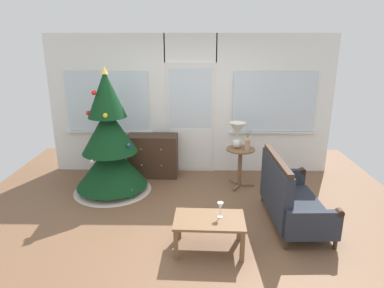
% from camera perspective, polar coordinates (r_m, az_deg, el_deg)
% --- Properties ---
extents(ground_plane, '(6.76, 6.76, 0.00)m').
position_cam_1_polar(ground_plane, '(4.79, -0.72, -13.49)').
color(ground_plane, brown).
extents(back_wall_with_door, '(5.20, 0.14, 2.55)m').
position_cam_1_polar(back_wall_with_door, '(6.31, -0.24, 6.55)').
color(back_wall_with_door, white).
rests_on(back_wall_with_door, ground).
extents(christmas_tree, '(1.29, 1.29, 2.06)m').
position_cam_1_polar(christmas_tree, '(5.69, -13.62, -0.60)').
color(christmas_tree, '#4C331E').
rests_on(christmas_tree, ground).
extents(dresser_cabinet, '(0.91, 0.46, 0.78)m').
position_cam_1_polar(dresser_cabinet, '(6.31, -6.55, -1.93)').
color(dresser_cabinet, '#3D281C').
rests_on(dresser_cabinet, ground).
extents(settee_sofa, '(0.76, 1.43, 0.96)m').
position_cam_1_polar(settee_sofa, '(4.88, 15.92, -8.62)').
color(settee_sofa, '#3D281C').
rests_on(settee_sofa, ground).
extents(side_table, '(0.50, 0.48, 0.68)m').
position_cam_1_polar(side_table, '(5.83, 8.09, -2.62)').
color(side_table, brown).
rests_on(side_table, ground).
extents(table_lamp, '(0.28, 0.28, 0.44)m').
position_cam_1_polar(table_lamp, '(5.71, 7.64, 2.07)').
color(table_lamp, silver).
rests_on(table_lamp, side_table).
extents(flower_vase, '(0.11, 0.10, 0.35)m').
position_cam_1_polar(flower_vase, '(5.69, 9.29, 0.16)').
color(flower_vase, tan).
rests_on(flower_vase, side_table).
extents(coffee_table, '(0.86, 0.55, 0.41)m').
position_cam_1_polar(coffee_table, '(4.15, 2.91, -13.16)').
color(coffee_table, brown).
rests_on(coffee_table, ground).
extents(wine_glass, '(0.08, 0.08, 0.20)m').
position_cam_1_polar(wine_glass, '(4.10, 4.78, -10.43)').
color(wine_glass, silver).
rests_on(wine_glass, coffee_table).
extents(gift_box, '(0.18, 0.16, 0.18)m').
position_cam_1_polar(gift_box, '(5.60, -10.61, -8.03)').
color(gift_box, '#266633').
rests_on(gift_box, ground).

